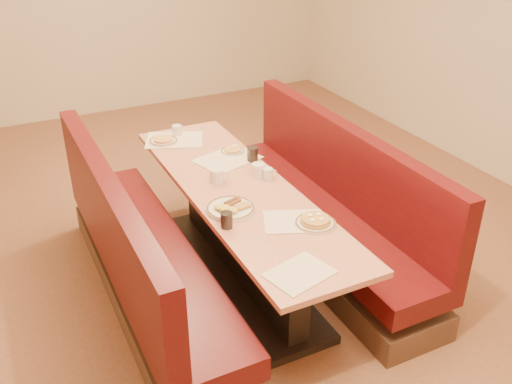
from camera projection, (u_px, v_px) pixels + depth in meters
name	position (u px, v px, depth m)	size (l,w,h in m)	color
ground	(240.00, 276.00, 4.29)	(8.00, 8.00, 0.00)	#9E6647
room_envelope	(236.00, 12.00, 3.37)	(6.04, 8.04, 2.82)	beige
diner_table	(240.00, 234.00, 4.11)	(0.70, 2.50, 0.75)	black
booth_left	(141.00, 262.00, 3.83)	(0.55, 2.50, 1.05)	#4C3326
booth_right	(325.00, 213.00, 4.41)	(0.55, 2.50, 1.05)	#4C3326
placemat_near_left	(299.00, 273.00, 3.07)	(0.34, 0.26, 0.00)	beige
placemat_near_right	(294.00, 221.00, 3.54)	(0.37, 0.28, 0.00)	beige
placemat_far_left	(174.00, 140.00, 4.67)	(0.46, 0.34, 0.00)	beige
placemat_far_right	(227.00, 159.00, 4.35)	(0.45, 0.34, 0.00)	beige
pancake_plate	(315.00, 222.00, 3.51)	(0.25, 0.25, 0.06)	silver
eggs_plate	(230.00, 208.00, 3.66)	(0.32, 0.32, 0.06)	silver
extra_plate_mid	(233.00, 151.00, 4.46)	(0.18, 0.18, 0.04)	silver
extra_plate_far	(163.00, 140.00, 4.63)	(0.23, 0.23, 0.05)	silver
coffee_mug_a	(268.00, 173.00, 4.05)	(0.10, 0.07, 0.08)	silver
coffee_mug_b	(217.00, 175.00, 3.99)	(0.13, 0.09, 0.10)	silver
coffee_mug_c	(259.00, 170.00, 4.07)	(0.13, 0.09, 0.10)	silver
coffee_mug_d	(177.00, 130.00, 4.76)	(0.11, 0.08, 0.08)	silver
soda_tumbler_near	(227.00, 220.00, 3.46)	(0.07, 0.07, 0.10)	black
soda_tumbler_mid	(253.00, 154.00, 4.30)	(0.08, 0.08, 0.11)	black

